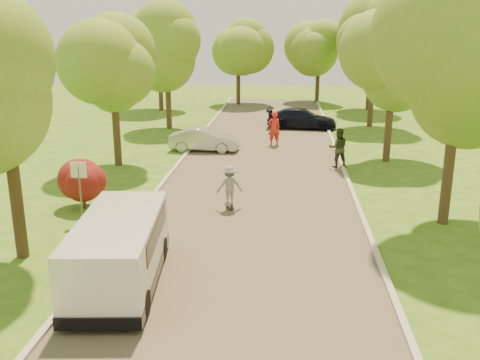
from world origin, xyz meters
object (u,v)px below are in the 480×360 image
(person_olive, at_px, (338,148))
(skateboarder, at_px, (229,186))
(street_sign, at_px, (79,179))
(minivan, at_px, (120,250))
(person_striped, at_px, (274,128))
(dark_sedan, at_px, (302,119))
(longboard, at_px, (229,206))
(silver_sedan, at_px, (204,140))

(person_olive, bearing_deg, skateboarder, 50.20)
(street_sign, relative_size, minivan, 0.42)
(minivan, height_order, person_striped, person_striped)
(dark_sedan, bearing_deg, skateboarder, 174.69)
(person_striped, bearing_deg, longboard, 65.05)
(dark_sedan, height_order, person_striped, person_striped)
(street_sign, bearing_deg, longboard, 21.34)
(minivan, xyz_separation_m, dark_sedan, (5.32, 23.30, -0.31))
(minivan, height_order, skateboarder, minivan)
(dark_sedan, relative_size, person_olive, 2.40)
(skateboarder, bearing_deg, person_olive, -143.31)
(dark_sedan, distance_m, longboard, 17.15)
(minivan, relative_size, longboard, 6.24)
(dark_sedan, height_order, longboard, dark_sedan)
(skateboarder, distance_m, person_striped, 11.42)
(street_sign, relative_size, dark_sedan, 0.47)
(street_sign, xyz_separation_m, silver_sedan, (2.58, 11.53, -0.94))
(dark_sedan, height_order, skateboarder, skateboarder)
(silver_sedan, height_order, dark_sedan, dark_sedan)
(skateboarder, bearing_deg, street_sign, 3.15)
(minivan, distance_m, silver_sedan, 16.03)
(dark_sedan, xyz_separation_m, person_olive, (1.50, -10.30, 0.29))
(silver_sedan, relative_size, longboard, 4.61)
(street_sign, relative_size, person_striped, 1.10)
(street_sign, xyz_separation_m, person_olive, (9.60, 8.50, -0.59))
(dark_sedan, distance_m, person_striped, 5.79)
(silver_sedan, distance_m, person_striped, 4.19)
(dark_sedan, xyz_separation_m, skateboarder, (-3.11, -16.85, 0.20))
(person_olive, bearing_deg, person_striped, -60.60)
(minivan, distance_m, longboard, 6.87)
(silver_sedan, distance_m, dark_sedan, 9.13)
(silver_sedan, bearing_deg, minivan, -176.23)
(dark_sedan, bearing_deg, silver_sedan, 147.92)
(longboard, height_order, skateboarder, skateboarder)
(longboard, bearing_deg, street_sign, 3.15)
(street_sign, bearing_deg, minivan, -58.30)
(minivan, relative_size, silver_sedan, 1.35)
(street_sign, height_order, minivan, street_sign)
(minivan, bearing_deg, person_olive, 56.80)
(street_sign, xyz_separation_m, person_striped, (6.37, 13.28, -0.58))
(silver_sedan, height_order, person_olive, person_olive)
(silver_sedan, xyz_separation_m, person_olive, (7.02, -3.03, 0.34))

